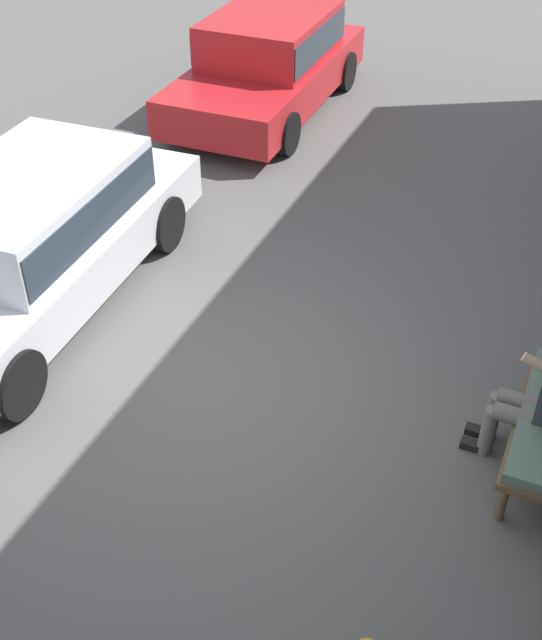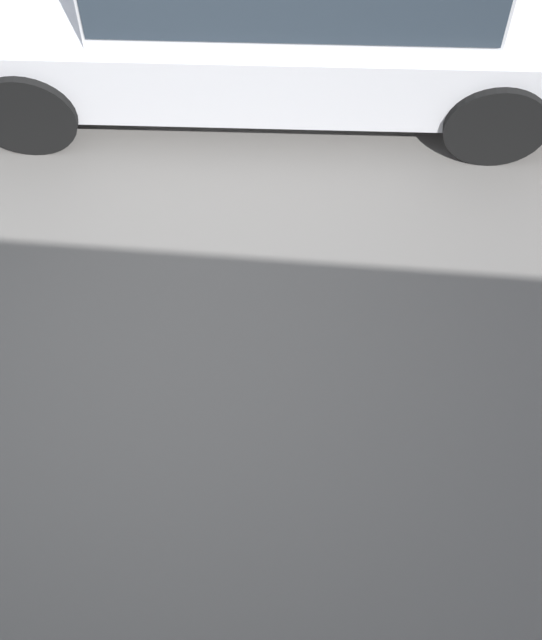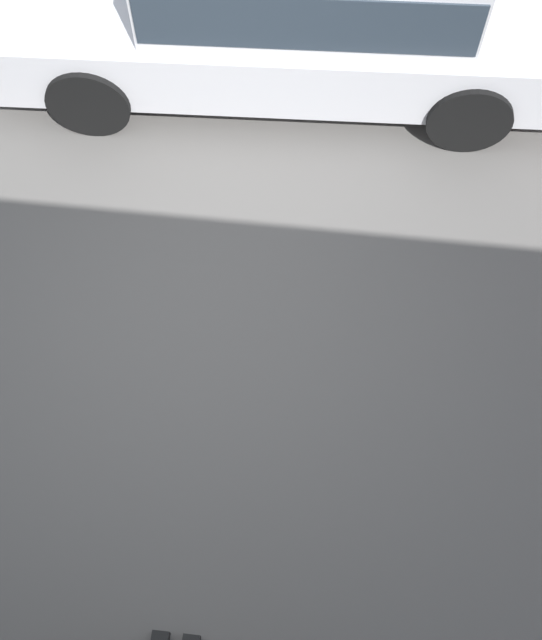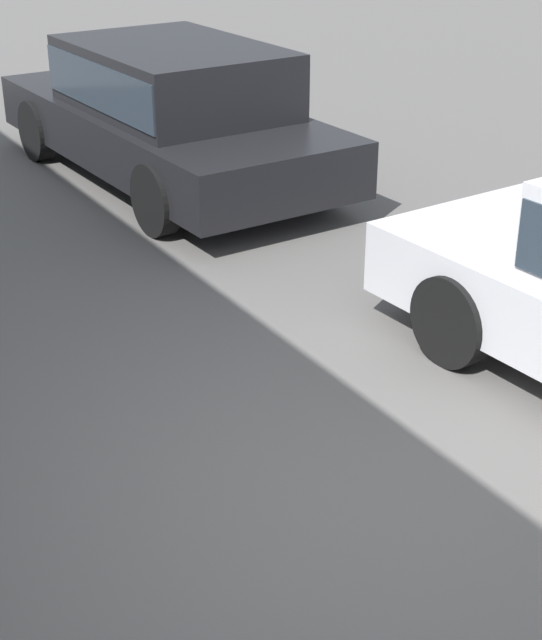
{
  "view_description": "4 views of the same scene",
  "coord_description": "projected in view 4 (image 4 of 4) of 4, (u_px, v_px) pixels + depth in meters",
  "views": [
    {
      "loc": [
        4.87,
        2.6,
        5.05
      ],
      "look_at": [
        0.2,
        0.54,
        1.09
      ],
      "focal_mm": 45.0,
      "sensor_mm": 36.0,
      "label": 1
    },
    {
      "loc": [
        -0.86,
        2.6,
        4.8
      ],
      "look_at": [
        -0.66,
        0.28,
        0.99
      ],
      "focal_mm": 55.0,
      "sensor_mm": 36.0,
      "label": 2
    },
    {
      "loc": [
        -0.84,
        2.6,
        4.99
      ],
      "look_at": [
        -0.62,
        0.59,
        1.06
      ],
      "focal_mm": 45.0,
      "sensor_mm": 36.0,
      "label": 3
    },
    {
      "loc": [
        -3.44,
        2.6,
        3.19
      ],
      "look_at": [
        0.32,
        0.32,
        1.07
      ],
      "focal_mm": 55.0,
      "sensor_mm": 36.0,
      "label": 4
    }
  ],
  "objects": [
    {
      "name": "parked_car_far",
      "position": [
        170.0,
        107.0,
        10.1
      ],
      "size": [
        4.73,
        2.13,
        1.44
      ],
      "color": "black",
      "rests_on": "ground_plane"
    },
    {
      "name": "ground_plane",
      "position": [
        354.0,
        509.0,
        5.24
      ],
      "size": [
        60.0,
        60.0,
        0.0
      ],
      "primitive_type": "plane",
      "color": "#565451"
    }
  ]
}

